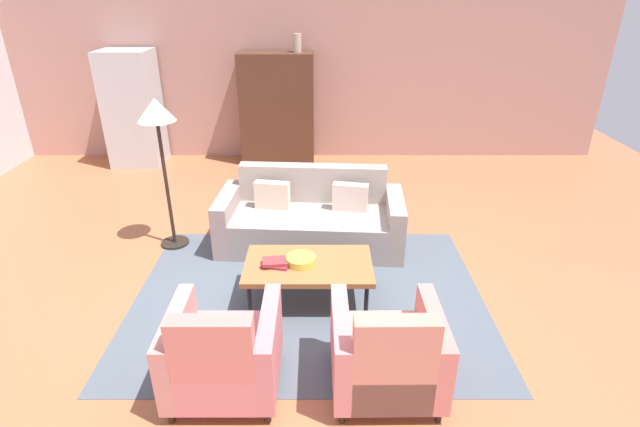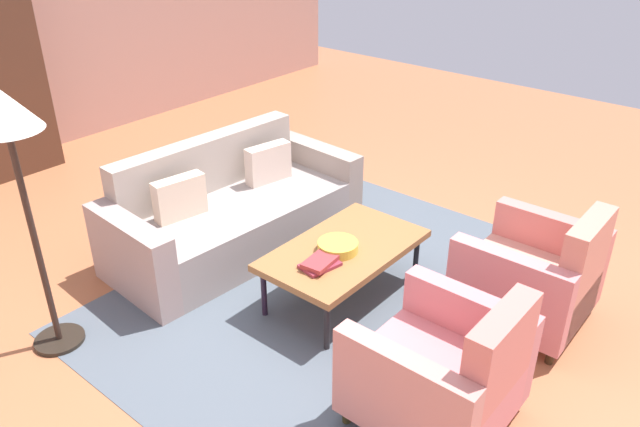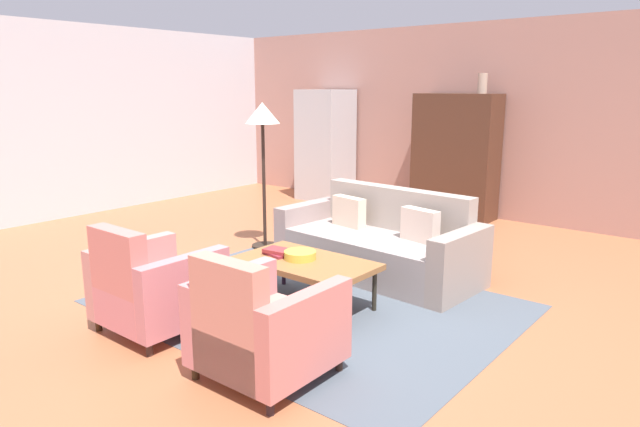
{
  "view_description": "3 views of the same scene",
  "coord_description": "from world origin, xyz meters",
  "px_view_note": "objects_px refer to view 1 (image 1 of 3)",
  "views": [
    {
      "loc": [
        0.19,
        -3.99,
        2.81
      ],
      "look_at": [
        0.17,
        0.35,
        0.71
      ],
      "focal_mm": 27.12,
      "sensor_mm": 36.0,
      "label": 1
    },
    {
      "loc": [
        -2.91,
        -2.39,
        2.69
      ],
      "look_at": [
        -0.0,
        0.03,
        0.67
      ],
      "focal_mm": 35.03,
      "sensor_mm": 36.0,
      "label": 2
    },
    {
      "loc": [
        3.15,
        -3.7,
        1.89
      ],
      "look_at": [
        -0.19,
        0.41,
        0.71
      ],
      "focal_mm": 31.82,
      "sensor_mm": 36.0,
      "label": 3
    }
  ],
  "objects_px": {
    "armchair_right": "(389,356)",
    "cabinet": "(280,109)",
    "armchair_left": "(225,356)",
    "vase_tall": "(300,43)",
    "coffee_table": "(310,266)",
    "refrigerator": "(136,109)",
    "fruit_bowl": "(303,260)",
    "floor_lamp": "(160,124)",
    "couch": "(313,219)",
    "book_stack": "(277,263)"
  },
  "relations": [
    {
      "from": "armchair_right",
      "to": "cabinet",
      "type": "xyz_separation_m",
      "value": [
        -1.2,
        5.23,
        0.56
      ]
    },
    {
      "from": "armchair_left",
      "to": "vase_tall",
      "type": "relative_size",
      "value": 3.17
    },
    {
      "from": "vase_tall",
      "to": "cabinet",
      "type": "bearing_deg",
      "value": 179.23
    },
    {
      "from": "coffee_table",
      "to": "refrigerator",
      "type": "relative_size",
      "value": 0.65
    },
    {
      "from": "fruit_bowl",
      "to": "floor_lamp",
      "type": "relative_size",
      "value": 0.16
    },
    {
      "from": "couch",
      "to": "armchair_left",
      "type": "height_order",
      "value": "armchair_left"
    },
    {
      "from": "fruit_bowl",
      "to": "book_stack",
      "type": "height_order",
      "value": "fruit_bowl"
    },
    {
      "from": "coffee_table",
      "to": "cabinet",
      "type": "bearing_deg",
      "value": 98.37
    },
    {
      "from": "fruit_bowl",
      "to": "floor_lamp",
      "type": "height_order",
      "value": "floor_lamp"
    },
    {
      "from": "fruit_bowl",
      "to": "refrigerator",
      "type": "bearing_deg",
      "value": 126.01
    },
    {
      "from": "vase_tall",
      "to": "floor_lamp",
      "type": "height_order",
      "value": "vase_tall"
    },
    {
      "from": "armchair_left",
      "to": "floor_lamp",
      "type": "height_order",
      "value": "floor_lamp"
    },
    {
      "from": "couch",
      "to": "cabinet",
      "type": "xyz_separation_m",
      "value": [
        -0.6,
        2.88,
        0.61
      ]
    },
    {
      "from": "couch",
      "to": "fruit_bowl",
      "type": "xyz_separation_m",
      "value": [
        -0.08,
        -1.19,
        0.16
      ]
    },
    {
      "from": "book_stack",
      "to": "cabinet",
      "type": "height_order",
      "value": "cabinet"
    },
    {
      "from": "fruit_bowl",
      "to": "vase_tall",
      "type": "bearing_deg",
      "value": 92.5
    },
    {
      "from": "cabinet",
      "to": "refrigerator",
      "type": "relative_size",
      "value": 0.97
    },
    {
      "from": "cabinet",
      "to": "book_stack",
      "type": "bearing_deg",
      "value": -85.91
    },
    {
      "from": "armchair_left",
      "to": "refrigerator",
      "type": "bearing_deg",
      "value": 114.42
    },
    {
      "from": "armchair_left",
      "to": "refrigerator",
      "type": "relative_size",
      "value": 0.48
    },
    {
      "from": "book_stack",
      "to": "refrigerator",
      "type": "distance_m",
      "value": 4.81
    },
    {
      "from": "couch",
      "to": "armchair_right",
      "type": "height_order",
      "value": "armchair_right"
    },
    {
      "from": "fruit_bowl",
      "to": "book_stack",
      "type": "xyz_separation_m",
      "value": [
        -0.23,
        -0.03,
        -0.01
      ]
    },
    {
      "from": "armchair_left",
      "to": "couch",
      "type": "bearing_deg",
      "value": 75.37
    },
    {
      "from": "coffee_table",
      "to": "fruit_bowl",
      "type": "xyz_separation_m",
      "value": [
        -0.07,
        -0.0,
        0.07
      ]
    },
    {
      "from": "refrigerator",
      "to": "fruit_bowl",
      "type": "bearing_deg",
      "value": -53.99
    },
    {
      "from": "couch",
      "to": "fruit_bowl",
      "type": "bearing_deg",
      "value": 90.05
    },
    {
      "from": "coffee_table",
      "to": "armchair_left",
      "type": "xyz_separation_m",
      "value": [
        -0.6,
        -1.17,
        -0.04
      ]
    },
    {
      "from": "couch",
      "to": "armchair_left",
      "type": "distance_m",
      "value": 2.43
    },
    {
      "from": "couch",
      "to": "coffee_table",
      "type": "distance_m",
      "value": 1.19
    },
    {
      "from": "armchair_left",
      "to": "armchair_right",
      "type": "bearing_deg",
      "value": -0.2
    },
    {
      "from": "floor_lamp",
      "to": "couch",
      "type": "bearing_deg",
      "value": 2.45
    },
    {
      "from": "refrigerator",
      "to": "floor_lamp",
      "type": "distance_m",
      "value": 3.18
    },
    {
      "from": "book_stack",
      "to": "vase_tall",
      "type": "height_order",
      "value": "vase_tall"
    },
    {
      "from": "armchair_left",
      "to": "cabinet",
      "type": "relative_size",
      "value": 0.49
    },
    {
      "from": "armchair_left",
      "to": "cabinet",
      "type": "distance_m",
      "value": 5.26
    },
    {
      "from": "cabinet",
      "to": "vase_tall",
      "type": "bearing_deg",
      "value": -0.77
    },
    {
      "from": "couch",
      "to": "coffee_table",
      "type": "height_order",
      "value": "couch"
    },
    {
      "from": "armchair_left",
      "to": "floor_lamp",
      "type": "xyz_separation_m",
      "value": [
        -1.01,
        2.28,
        1.1
      ]
    },
    {
      "from": "armchair_left",
      "to": "refrigerator",
      "type": "height_order",
      "value": "refrigerator"
    },
    {
      "from": "vase_tall",
      "to": "floor_lamp",
      "type": "distance_m",
      "value": 3.28
    },
    {
      "from": "cabinet",
      "to": "vase_tall",
      "type": "xyz_separation_m",
      "value": [
        0.35,
        -0.0,
        1.04
      ]
    },
    {
      "from": "fruit_bowl",
      "to": "book_stack",
      "type": "distance_m",
      "value": 0.24
    },
    {
      "from": "book_stack",
      "to": "couch",
      "type": "bearing_deg",
      "value": 75.71
    },
    {
      "from": "coffee_table",
      "to": "refrigerator",
      "type": "height_order",
      "value": "refrigerator"
    },
    {
      "from": "floor_lamp",
      "to": "armchair_right",
      "type": "bearing_deg",
      "value": -45.97
    },
    {
      "from": "armchair_left",
      "to": "vase_tall",
      "type": "height_order",
      "value": "vase_tall"
    },
    {
      "from": "fruit_bowl",
      "to": "cabinet",
      "type": "xyz_separation_m",
      "value": [
        -0.53,
        4.06,
        0.45
      ]
    },
    {
      "from": "armchair_right",
      "to": "couch",
      "type": "bearing_deg",
      "value": 103.6
    },
    {
      "from": "cabinet",
      "to": "coffee_table",
      "type": "bearing_deg",
      "value": -81.63
    }
  ]
}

